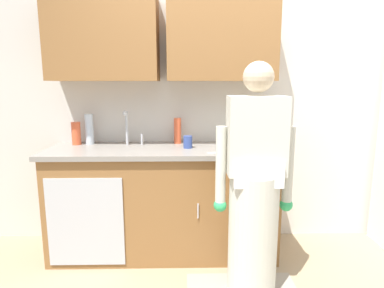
{
  "coord_description": "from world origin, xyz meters",
  "views": [
    {
      "loc": [
        -0.36,
        -2.03,
        1.48
      ],
      "look_at": [
        -0.31,
        0.55,
        1.0
      ],
      "focal_mm": 30.53,
      "sensor_mm": 36.0,
      "label": 1
    }
  ],
  "objects_px": {
    "bottle_water_short": "(89,129)",
    "knife_on_counter": "(222,152)",
    "person_at_sink": "(254,200)",
    "cup_by_sink": "(188,142)",
    "sponge": "(245,146)",
    "bottle_soap": "(76,133)",
    "sink": "(129,149)",
    "bottle_water_tall": "(178,131)"
  },
  "relations": [
    {
      "from": "bottle_soap",
      "to": "bottle_water_tall",
      "type": "xyz_separation_m",
      "value": [
        0.9,
        0.04,
        0.01
      ]
    },
    {
      "from": "bottle_water_short",
      "to": "bottle_water_tall",
      "type": "bearing_deg",
      "value": 1.36
    },
    {
      "from": "person_at_sink",
      "to": "cup_by_sink",
      "type": "relative_size",
      "value": 15.59
    },
    {
      "from": "person_at_sink",
      "to": "knife_on_counter",
      "type": "bearing_deg",
      "value": 114.12
    },
    {
      "from": "bottle_water_short",
      "to": "sponge",
      "type": "height_order",
      "value": "bottle_water_short"
    },
    {
      "from": "bottle_soap",
      "to": "knife_on_counter",
      "type": "relative_size",
      "value": 0.84
    },
    {
      "from": "person_at_sink",
      "to": "knife_on_counter",
      "type": "xyz_separation_m",
      "value": [
        -0.18,
        0.4,
        0.25
      ]
    },
    {
      "from": "person_at_sink",
      "to": "sponge",
      "type": "height_order",
      "value": "person_at_sink"
    },
    {
      "from": "sink",
      "to": "sponge",
      "type": "bearing_deg",
      "value": -0.32
    },
    {
      "from": "bottle_water_tall",
      "to": "knife_on_counter",
      "type": "distance_m",
      "value": 0.56
    },
    {
      "from": "person_at_sink",
      "to": "knife_on_counter",
      "type": "distance_m",
      "value": 0.51
    },
    {
      "from": "bottle_water_tall",
      "to": "cup_by_sink",
      "type": "height_order",
      "value": "bottle_water_tall"
    },
    {
      "from": "person_at_sink",
      "to": "cup_by_sink",
      "type": "distance_m",
      "value": 0.81
    },
    {
      "from": "sink",
      "to": "bottle_soap",
      "type": "bearing_deg",
      "value": 162.1
    },
    {
      "from": "person_at_sink",
      "to": "sink",
      "type": "bearing_deg",
      "value": 146.84
    },
    {
      "from": "person_at_sink",
      "to": "bottle_soap",
      "type": "bearing_deg",
      "value": 151.62
    },
    {
      "from": "knife_on_counter",
      "to": "sponge",
      "type": "height_order",
      "value": "sponge"
    },
    {
      "from": "knife_on_counter",
      "to": "person_at_sink",
      "type": "bearing_deg",
      "value": -78.58
    },
    {
      "from": "cup_by_sink",
      "to": "sink",
      "type": "bearing_deg",
      "value": 177.81
    },
    {
      "from": "person_at_sink",
      "to": "bottle_water_short",
      "type": "relative_size",
      "value": 5.96
    },
    {
      "from": "sink",
      "to": "bottle_water_short",
      "type": "relative_size",
      "value": 1.84
    },
    {
      "from": "bottle_soap",
      "to": "knife_on_counter",
      "type": "height_order",
      "value": "bottle_soap"
    },
    {
      "from": "bottle_soap",
      "to": "cup_by_sink",
      "type": "distance_m",
      "value": 1.01
    },
    {
      "from": "person_at_sink",
      "to": "cup_by_sink",
      "type": "xyz_separation_m",
      "value": [
        -0.45,
        0.6,
        0.3
      ]
    },
    {
      "from": "bottle_water_tall",
      "to": "bottle_soap",
      "type": "bearing_deg",
      "value": -177.3
    },
    {
      "from": "bottle_water_short",
      "to": "knife_on_counter",
      "type": "relative_size",
      "value": 1.13
    },
    {
      "from": "sink",
      "to": "sponge",
      "type": "relative_size",
      "value": 4.55
    },
    {
      "from": "bottle_soap",
      "to": "sponge",
      "type": "relative_size",
      "value": 1.84
    },
    {
      "from": "bottle_water_tall",
      "to": "knife_on_counter",
      "type": "relative_size",
      "value": 0.97
    },
    {
      "from": "person_at_sink",
      "to": "bottle_water_tall",
      "type": "height_order",
      "value": "person_at_sink"
    },
    {
      "from": "person_at_sink",
      "to": "bottle_soap",
      "type": "distance_m",
      "value": 1.68
    },
    {
      "from": "bottle_water_tall",
      "to": "person_at_sink",
      "type": "bearing_deg",
      "value": -56.71
    },
    {
      "from": "bottle_water_short",
      "to": "cup_by_sink",
      "type": "bearing_deg",
      "value": -12.91
    },
    {
      "from": "sink",
      "to": "bottle_soap",
      "type": "distance_m",
      "value": 0.53
    },
    {
      "from": "person_at_sink",
      "to": "sponge",
      "type": "distance_m",
      "value": 0.67
    },
    {
      "from": "knife_on_counter",
      "to": "sponge",
      "type": "bearing_deg",
      "value": 30.82
    },
    {
      "from": "sink",
      "to": "sponge",
      "type": "distance_m",
      "value": 0.99
    },
    {
      "from": "bottle_water_short",
      "to": "knife_on_counter",
      "type": "xyz_separation_m",
      "value": [
        1.15,
        -0.4,
        -0.13
      ]
    },
    {
      "from": "sink",
      "to": "person_at_sink",
      "type": "bearing_deg",
      "value": -33.16
    },
    {
      "from": "cup_by_sink",
      "to": "knife_on_counter",
      "type": "bearing_deg",
      "value": -36.49
    },
    {
      "from": "person_at_sink",
      "to": "knife_on_counter",
      "type": "relative_size",
      "value": 6.75
    },
    {
      "from": "person_at_sink",
      "to": "bottle_soap",
      "type": "relative_size",
      "value": 8.0
    }
  ]
}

